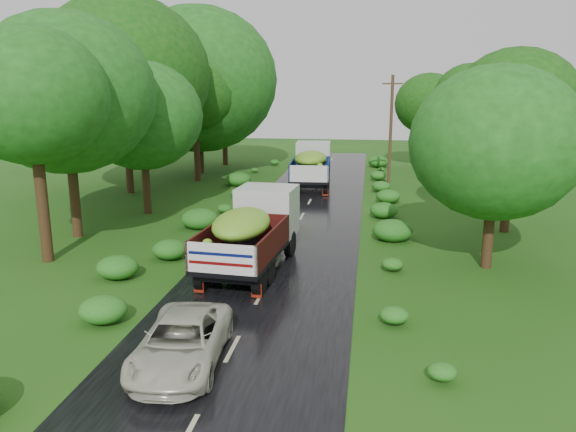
% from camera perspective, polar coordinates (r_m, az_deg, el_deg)
% --- Properties ---
extents(ground, '(120.00, 120.00, 0.00)m').
position_cam_1_polar(ground, '(16.02, -5.68, -13.32)').
color(ground, '#1A480F').
rests_on(ground, ground).
extents(road, '(6.50, 80.00, 0.02)m').
position_cam_1_polar(road, '(20.50, -2.32, -7.11)').
color(road, black).
rests_on(road, ground).
extents(road_lines, '(0.12, 69.60, 0.00)m').
position_cam_1_polar(road_lines, '(21.42, -1.83, -6.16)').
color(road_lines, '#BFB78C').
rests_on(road_lines, road).
extents(truck_near, '(3.02, 7.09, 2.90)m').
position_cam_1_polar(truck_near, '(22.03, -3.53, -1.22)').
color(truck_near, black).
rests_on(truck_near, ground).
extents(truck_far, '(2.84, 7.20, 2.98)m').
position_cam_1_polar(truck_far, '(39.41, 2.43, 5.34)').
color(truck_far, black).
rests_on(truck_far, ground).
extents(car, '(2.42, 4.65, 1.25)m').
position_cam_1_polar(car, '(15.15, -10.76, -12.43)').
color(car, beige).
rests_on(car, road).
extents(utility_pole, '(1.35, 0.27, 7.72)m').
position_cam_1_polar(utility_pole, '(39.36, 10.39, 8.48)').
color(utility_pole, '#382616').
rests_on(utility_pole, ground).
extents(trees_left, '(7.68, 32.15, 9.83)m').
position_cam_1_polar(trees_left, '(39.01, -12.61, 12.57)').
color(trees_left, black).
rests_on(trees_left, ground).
extents(trees_right, '(5.74, 30.20, 7.71)m').
position_cam_1_polar(trees_right, '(34.97, 18.05, 10.11)').
color(trees_right, black).
rests_on(trees_right, ground).
extents(shrubs, '(11.90, 44.00, 0.70)m').
position_cam_1_polar(shrubs, '(28.91, 0.94, -0.30)').
color(shrubs, '#18681A').
rests_on(shrubs, ground).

